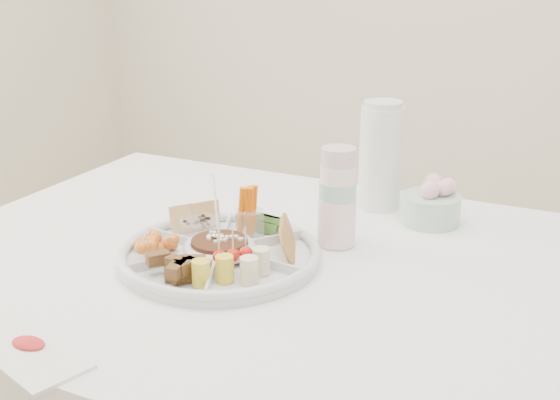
% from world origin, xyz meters
% --- Properties ---
extents(party_tray, '(0.42, 0.42, 0.04)m').
position_xyz_m(party_tray, '(-0.14, -0.06, 0.78)').
color(party_tray, white).
rests_on(party_tray, dining_table).
extents(bean_dip, '(0.12, 0.12, 0.04)m').
position_xyz_m(bean_dip, '(-0.14, -0.06, 0.79)').
color(bean_dip, black).
rests_on(bean_dip, party_tray).
extents(tortillas, '(0.10, 0.10, 0.05)m').
position_xyz_m(tortillas, '(-0.02, -0.01, 0.80)').
color(tortillas, '#9C542A').
rests_on(tortillas, party_tray).
extents(carrot_cucumber, '(0.13, 0.13, 0.10)m').
position_xyz_m(carrot_cucumber, '(-0.13, 0.07, 0.82)').
color(carrot_cucumber, '#F16704').
rests_on(carrot_cucumber, party_tray).
extents(pita_raisins, '(0.13, 0.13, 0.06)m').
position_xyz_m(pita_raisins, '(-0.25, 0.02, 0.80)').
color(pita_raisins, '#E5AB7B').
rests_on(pita_raisins, party_tray).
extents(cherries, '(0.12, 0.12, 0.04)m').
position_xyz_m(cherries, '(-0.26, -0.11, 0.79)').
color(cherries, orange).
rests_on(cherries, party_tray).
extents(granola_chunks, '(0.12, 0.12, 0.05)m').
position_xyz_m(granola_chunks, '(-0.16, -0.18, 0.79)').
color(granola_chunks, brown).
rests_on(granola_chunks, party_tray).
extents(banana_tomato, '(0.12, 0.12, 0.09)m').
position_xyz_m(banana_tomato, '(-0.04, -0.13, 0.82)').
color(banana_tomato, '#E1DE8A').
rests_on(banana_tomato, party_tray).
extents(cup_stack, '(0.09, 0.09, 0.21)m').
position_xyz_m(cup_stack, '(0.03, 0.12, 0.86)').
color(cup_stack, beige).
rests_on(cup_stack, dining_table).
extents(thermos, '(0.13, 0.13, 0.25)m').
position_xyz_m(thermos, '(0.04, 0.37, 0.88)').
color(thermos, white).
rests_on(thermos, dining_table).
extents(flower_bowl, '(0.15, 0.15, 0.10)m').
position_xyz_m(flower_bowl, '(0.17, 0.32, 0.81)').
color(flower_bowl, '#8DCBB1').
rests_on(flower_bowl, dining_table).
extents(placemat, '(0.32, 0.19, 0.01)m').
position_xyz_m(placemat, '(-0.27, -0.45, 0.76)').
color(placemat, '#EBE9CB').
rests_on(placemat, dining_table).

